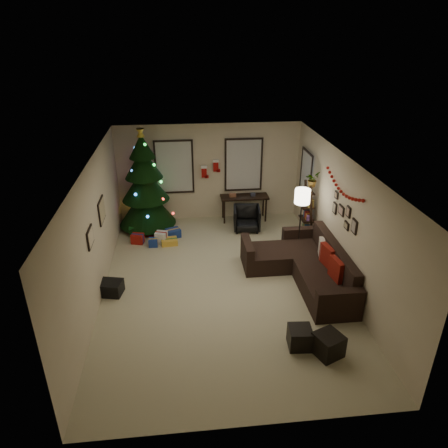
{
  "coord_description": "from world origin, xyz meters",
  "views": [
    {
      "loc": [
        -0.76,
        -7.38,
        5.01
      ],
      "look_at": [
        0.1,
        0.6,
        1.15
      ],
      "focal_mm": 33.11,
      "sensor_mm": 36.0,
      "label": 1
    }
  ],
  "objects_px": {
    "christmas_tree": "(145,188)",
    "desk_chair": "(247,219)",
    "desk": "(244,199)",
    "sofa": "(306,266)",
    "bookshelf": "(308,215)"
  },
  "relations": [
    {
      "from": "desk",
      "to": "desk_chair",
      "type": "relative_size",
      "value": 2.02
    },
    {
      "from": "bookshelf",
      "to": "sofa",
      "type": "bearing_deg",
      "value": -106.41
    },
    {
      "from": "desk_chair",
      "to": "desk",
      "type": "bearing_deg",
      "value": 93.26
    },
    {
      "from": "christmas_tree",
      "to": "desk",
      "type": "relative_size",
      "value": 2.11
    },
    {
      "from": "desk_chair",
      "to": "sofa",
      "type": "bearing_deg",
      "value": -64.53
    },
    {
      "from": "sofa",
      "to": "bookshelf",
      "type": "xyz_separation_m",
      "value": [
        0.47,
        1.59,
        0.5
      ]
    },
    {
      "from": "sofa",
      "to": "desk",
      "type": "height_order",
      "value": "sofa"
    },
    {
      "from": "desk",
      "to": "bookshelf",
      "type": "distance_m",
      "value": 2.06
    },
    {
      "from": "christmas_tree",
      "to": "desk_chair",
      "type": "height_order",
      "value": "christmas_tree"
    },
    {
      "from": "sofa",
      "to": "bookshelf",
      "type": "distance_m",
      "value": 1.73
    },
    {
      "from": "desk",
      "to": "christmas_tree",
      "type": "bearing_deg",
      "value": -175.16
    },
    {
      "from": "sofa",
      "to": "bookshelf",
      "type": "height_order",
      "value": "bookshelf"
    },
    {
      "from": "christmas_tree",
      "to": "sofa",
      "type": "distance_m",
      "value": 4.69
    },
    {
      "from": "christmas_tree",
      "to": "bookshelf",
      "type": "bearing_deg",
      "value": -18.28
    },
    {
      "from": "christmas_tree",
      "to": "sofa",
      "type": "xyz_separation_m",
      "value": [
        3.56,
        -2.92,
        -0.88
      ]
    }
  ]
}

